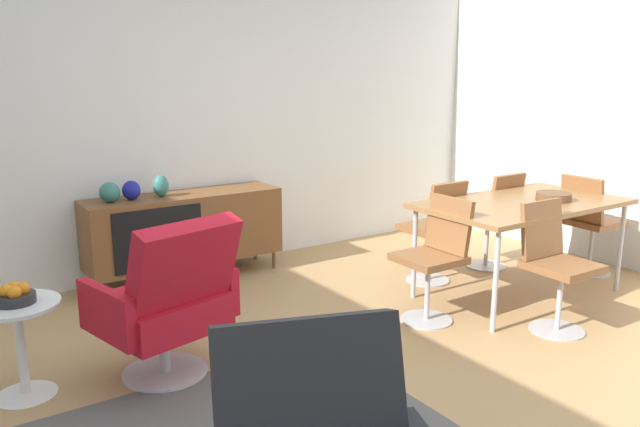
{
  "coord_description": "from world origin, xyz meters",
  "views": [
    {
      "loc": [
        -2.01,
        -2.45,
        1.69
      ],
      "look_at": [
        -0.19,
        0.26,
        0.95
      ],
      "focal_mm": 34.98,
      "sensor_mm": 36.0,
      "label": 1
    }
  ],
  "objects_px": {
    "dining_chair_back_right": "(494,216)",
    "dining_chair_far_end": "(589,220)",
    "wooden_bowl_on_table": "(554,197)",
    "dining_chair_front_left": "(555,261)",
    "dining_chair_back_left": "(435,227)",
    "dining_chair_near_window": "(435,254)",
    "sideboard": "(185,228)",
    "vase_cobalt": "(161,186)",
    "fruit_bowl": "(15,295)",
    "vase_sculptural_dark": "(131,190)",
    "vase_ceramic_small": "(110,192)",
    "side_table_round": "(20,339)",
    "lounge_chair_red": "(168,299)",
    "dining_table": "(522,207)"
  },
  "relations": [
    {
      "from": "sideboard",
      "to": "vase_ceramic_small",
      "type": "xyz_separation_m",
      "value": [
        -0.58,
        0.0,
        0.36
      ]
    },
    {
      "from": "dining_chair_back_right",
      "to": "side_table_round",
      "type": "relative_size",
      "value": 1.65
    },
    {
      "from": "wooden_bowl_on_table",
      "to": "side_table_round",
      "type": "distance_m",
      "value": 3.73
    },
    {
      "from": "sideboard",
      "to": "side_table_round",
      "type": "relative_size",
      "value": 3.08
    },
    {
      "from": "wooden_bowl_on_table",
      "to": "dining_chair_far_end",
      "type": "xyz_separation_m",
      "value": [
        0.68,
        0.12,
        -0.3
      ]
    },
    {
      "from": "sideboard",
      "to": "dining_chair_back_left",
      "type": "height_order",
      "value": "dining_chair_back_left"
    },
    {
      "from": "vase_cobalt",
      "to": "dining_chair_back_left",
      "type": "height_order",
      "value": "vase_cobalt"
    },
    {
      "from": "dining_chair_near_window",
      "to": "sideboard",
      "type": "bearing_deg",
      "value": 121.55
    },
    {
      "from": "vase_cobalt",
      "to": "vase_sculptural_dark",
      "type": "bearing_deg",
      "value": 180.0
    },
    {
      "from": "sideboard",
      "to": "vase_sculptural_dark",
      "type": "relative_size",
      "value": 10.64
    },
    {
      "from": "vase_cobalt",
      "to": "dining_chair_back_right",
      "type": "xyz_separation_m",
      "value": [
        2.52,
        -1.23,
        -0.34
      ]
    },
    {
      "from": "dining_chair_back_left",
      "to": "dining_table",
      "type": "bearing_deg",
      "value": -58.03
    },
    {
      "from": "side_table_round",
      "to": "fruit_bowl",
      "type": "xyz_separation_m",
      "value": [
        0.0,
        0.0,
        0.24
      ]
    },
    {
      "from": "vase_ceramic_small",
      "to": "dining_chair_front_left",
      "type": "distance_m",
      "value": 3.25
    },
    {
      "from": "vase_ceramic_small",
      "to": "dining_chair_front_left",
      "type": "xyz_separation_m",
      "value": [
        2.22,
        -2.35,
        -0.33
      ]
    },
    {
      "from": "wooden_bowl_on_table",
      "to": "vase_sculptural_dark",
      "type": "bearing_deg",
      "value": 143.93
    },
    {
      "from": "sideboard",
      "to": "dining_chair_back_right",
      "type": "distance_m",
      "value": 2.64
    },
    {
      "from": "vase_sculptural_dark",
      "to": "dining_chair_far_end",
      "type": "height_order",
      "value": "vase_sculptural_dark"
    },
    {
      "from": "dining_chair_front_left",
      "to": "dining_chair_far_end",
      "type": "height_order",
      "value": "same"
    },
    {
      "from": "dining_chair_front_left",
      "to": "dining_chair_back_right",
      "type": "distance_m",
      "value": 1.32
    },
    {
      "from": "dining_chair_near_window",
      "to": "dining_chair_far_end",
      "type": "distance_m",
      "value": 1.78
    },
    {
      "from": "wooden_bowl_on_table",
      "to": "dining_chair_back_left",
      "type": "distance_m",
      "value": 0.93
    },
    {
      "from": "sideboard",
      "to": "dining_chair_back_right",
      "type": "bearing_deg",
      "value": -27.72
    },
    {
      "from": "dining_table",
      "to": "dining_chair_back_right",
      "type": "distance_m",
      "value": 0.7
    },
    {
      "from": "vase_cobalt",
      "to": "fruit_bowl",
      "type": "relative_size",
      "value": 0.87
    },
    {
      "from": "dining_table",
      "to": "wooden_bowl_on_table",
      "type": "xyz_separation_m",
      "value": [
        0.21,
        -0.12,
        0.07
      ]
    },
    {
      "from": "dining_chair_back_left",
      "to": "lounge_chair_red",
      "type": "relative_size",
      "value": 0.9
    },
    {
      "from": "dining_chair_back_right",
      "to": "dining_chair_front_left",
      "type": "bearing_deg",
      "value": -122.07
    },
    {
      "from": "dining_chair_back_left",
      "to": "dining_chair_near_window",
      "type": "bearing_deg",
      "value": -134.0
    },
    {
      "from": "dining_chair_far_end",
      "to": "vase_ceramic_small",
      "type": "bearing_deg",
      "value": 152.67
    },
    {
      "from": "wooden_bowl_on_table",
      "to": "dining_chair_front_left",
      "type": "bearing_deg",
      "value": -141.61
    },
    {
      "from": "wooden_bowl_on_table",
      "to": "dining_chair_near_window",
      "type": "height_order",
      "value": "dining_chair_near_window"
    },
    {
      "from": "fruit_bowl",
      "to": "dining_chair_front_left",
      "type": "bearing_deg",
      "value": -18.06
    },
    {
      "from": "wooden_bowl_on_table",
      "to": "fruit_bowl",
      "type": "height_order",
      "value": "wooden_bowl_on_table"
    },
    {
      "from": "dining_chair_back_right",
      "to": "vase_sculptural_dark",
      "type": "bearing_deg",
      "value": 155.94
    },
    {
      "from": "vase_sculptural_dark",
      "to": "dining_chair_far_end",
      "type": "bearing_deg",
      "value": -28.49
    },
    {
      "from": "sideboard",
      "to": "dining_chair_near_window",
      "type": "xyz_separation_m",
      "value": [
        1.1,
        -1.79,
        0.03
      ]
    },
    {
      "from": "vase_cobalt",
      "to": "wooden_bowl_on_table",
      "type": "distance_m",
      "value": 3.05
    },
    {
      "from": "vase_cobalt",
      "to": "dining_chair_back_right",
      "type": "distance_m",
      "value": 2.82
    },
    {
      "from": "side_table_round",
      "to": "vase_ceramic_small",
      "type": "bearing_deg",
      "value": 56.79
    },
    {
      "from": "dining_chair_back_right",
      "to": "dining_chair_far_end",
      "type": "bearing_deg",
      "value": -45.99
    },
    {
      "from": "dining_chair_front_left",
      "to": "vase_cobalt",
      "type": "bearing_deg",
      "value": 127.75
    },
    {
      "from": "vase_ceramic_small",
      "to": "dining_chair_back_right",
      "type": "xyz_separation_m",
      "value": [
        2.92,
        -1.23,
        -0.33
      ]
    },
    {
      "from": "dining_chair_back_right",
      "to": "fruit_bowl",
      "type": "relative_size",
      "value": 4.28
    },
    {
      "from": "vase_cobalt",
      "to": "vase_sculptural_dark",
      "type": "distance_m",
      "value": 0.24
    },
    {
      "from": "dining_chair_back_left",
      "to": "vase_sculptural_dark",
      "type": "bearing_deg",
      "value": 149.09
    },
    {
      "from": "vase_cobalt",
      "to": "dining_chair_near_window",
      "type": "bearing_deg",
      "value": -54.47
    },
    {
      "from": "dining_chair_front_left",
      "to": "sideboard",
      "type": "bearing_deg",
      "value": 124.91
    },
    {
      "from": "sideboard",
      "to": "fruit_bowl",
      "type": "relative_size",
      "value": 8.0
    },
    {
      "from": "dining_chair_near_window",
      "to": "dining_chair_back_right",
      "type": "relative_size",
      "value": 1.0
    }
  ]
}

